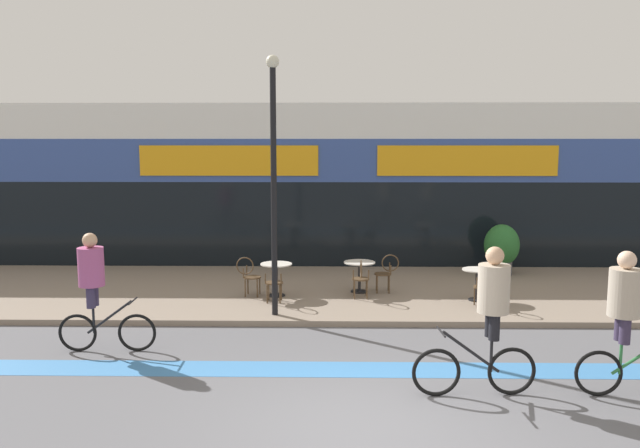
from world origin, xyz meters
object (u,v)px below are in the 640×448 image
Objects in this scene: planter_pot at (502,248)px; cyclist_1 at (95,283)px; lamp_post at (274,168)px; cafe_chair_2_near at (484,284)px; bistro_table_1 at (359,270)px; bistro_table_2 at (477,278)px; cyclist_2 at (489,310)px; cyclist_0 at (628,313)px; cafe_chair_0_near at (274,280)px; bistro_table_0 at (276,273)px; cafe_chair_1_near at (361,276)px; cafe_chair_0_side at (249,274)px; cafe_chair_1_side at (386,271)px.

planter_pot is 0.64× the size of cyclist_1.
cyclist_1 is (-2.92, -1.97, -1.90)m from lamp_post.
bistro_table_1 is at bearing 61.88° from cafe_chair_2_near.
bistro_table_2 is 0.33× the size of cyclist_2.
cafe_chair_0_near is at bearing 142.23° from cyclist_0.
bistro_table_1 is 6.19m from cyclist_1.
planter_pot is at bearing 23.13° from bistro_table_0.
planter_pot is 10.51m from cyclist_1.
cafe_chair_0_near reaches higher than bistro_table_1.
bistro_table_2 is at bearing -4.12° from bistro_table_0.
bistro_table_1 is 0.63m from cafe_chair_1_near.
lamp_post is at bearing 147.83° from cyclist_0.
bistro_table_2 is 5.14m from cafe_chair_0_side.
cafe_chair_0_near is (-4.51, -0.30, 0.01)m from bistro_table_2.
cafe_chair_1_side is at bearing -45.33° from cafe_chair_1_near.
cafe_chair_0_side is 4.21m from cyclist_1.
planter_pot is at bearing 28.07° from bistro_table_1.
bistro_table_0 is at bearing 77.76° from cafe_chair_2_near.
cafe_chair_0_near is 0.43× the size of cyclist_0.
cafe_chair_2_near is at bearing 105.16° from cyclist_0.
planter_pot is at bearing -55.52° from cafe_chair_1_near.
bistro_table_1 is 0.82× the size of cafe_chair_0_near.
planter_pot reaches higher than cafe_chair_1_side.
cafe_chair_1_near is 0.67× the size of planter_pot.
cafe_chair_2_near is 4.55m from cyclist_2.
cyclist_0 is at bearing -92.69° from planter_pot.
bistro_table_1 is 0.34× the size of cyclist_2.
cafe_chair_0_side is at bearing 141.76° from cyclist_0.
cyclist_0 reaches higher than cafe_chair_0_side.
planter_pot is 0.62× the size of cyclist_2.
cafe_chair_0_side is 0.43× the size of cyclist_0.
lamp_post reaches higher than planter_pot.
planter_pot reaches higher than cafe_chair_1_near.
cyclist_2 reaches higher than cafe_chair_2_near.
cyclist_1 reaches higher than cafe_chair_1_side.
bistro_table_2 is 2.09m from cafe_chair_1_side.
cafe_chair_0_near reaches higher than bistro_table_0.
cafe_chair_2_near is 0.67× the size of planter_pot.
bistro_table_0 is 0.84× the size of cafe_chair_2_near.
lamp_post reaches higher than cyclist_2.
planter_pot is at bearing 33.47° from cyclist_1.
cyclist_0 is at bearing -168.46° from cafe_chair_2_near.
lamp_post reaches higher than cafe_chair_0_near.
cafe_chair_2_near reaches higher than bistro_table_2.
cafe_chair_1_side reaches higher than bistro_table_1.
planter_pot is at bearing 90.59° from cyclist_0.
bistro_table_1 is at bearing -151.93° from planter_pot.
bistro_table_2 is at bearing 22.25° from cyclist_1.
lamp_post is (-4.40, -1.24, 2.49)m from bistro_table_2.
cafe_chair_0_side reaches higher than bistro_table_2.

